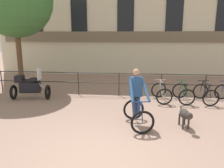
# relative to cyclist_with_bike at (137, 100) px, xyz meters

# --- Properties ---
(ground_plane) EXTENTS (60.00, 60.00, 0.00)m
(ground_plane) POSITION_rel_cyclist_with_bike_xyz_m (-0.79, -1.95, -0.76)
(ground_plane) COLOR #8E7060
(canal_railing) EXTENTS (15.05, 0.05, 1.05)m
(canal_railing) POSITION_rel_cyclist_with_bike_xyz_m (-0.79, 3.25, -0.05)
(canal_railing) COLOR #2D2B28
(canal_railing) RESTS_ON ground_plane
(cyclist_with_bike) EXTENTS (0.93, 1.30, 1.70)m
(cyclist_with_bike) POSITION_rel_cyclist_with_bike_xyz_m (0.00, 0.00, 0.00)
(cyclist_with_bike) COLOR black
(cyclist_with_bike) RESTS_ON ground_plane
(dog) EXTENTS (0.30, 0.96, 0.59)m
(dog) POSITION_rel_cyclist_with_bike_xyz_m (1.41, -0.12, -0.36)
(dog) COLOR #332D28
(dog) RESTS_ON ground_plane
(parked_motorcycle) EXTENTS (1.64, 0.80, 1.35)m
(parked_motorcycle) POSITION_rel_cyclist_with_bike_xyz_m (-4.51, 2.27, -0.20)
(parked_motorcycle) COLOR black
(parked_motorcycle) RESTS_ON ground_plane
(parked_bicycle_near_lamp) EXTENTS (0.78, 1.18, 0.86)m
(parked_bicycle_near_lamp) POSITION_rel_cyclist_with_bike_xyz_m (1.03, 2.59, -0.41)
(parked_bicycle_near_lamp) COLOR black
(parked_bicycle_near_lamp) RESTS_ON ground_plane
(parked_bicycle_mid_left) EXTENTS (0.73, 1.15, 0.86)m
(parked_bicycle_mid_left) POSITION_rel_cyclist_with_bike_xyz_m (1.91, 2.59, -0.41)
(parked_bicycle_mid_left) COLOR black
(parked_bicycle_mid_left) RESTS_ON ground_plane
(parked_bicycle_mid_right) EXTENTS (0.76, 1.16, 0.86)m
(parked_bicycle_mid_right) POSITION_rel_cyclist_with_bike_xyz_m (2.79, 2.59, -0.41)
(parked_bicycle_mid_right) COLOR black
(parked_bicycle_mid_right) RESTS_ON ground_plane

